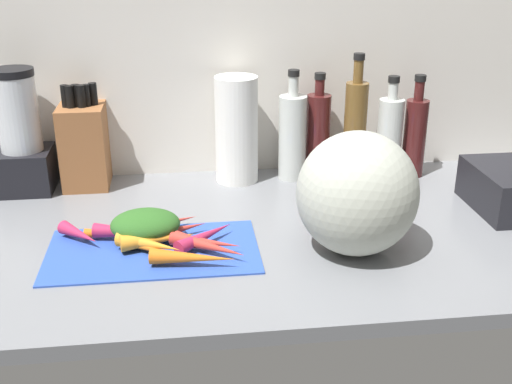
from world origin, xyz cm
name	(u,v)px	position (x,y,z in cm)	size (l,w,h in cm)	color
ground_plane	(253,233)	(0.00, 0.00, -1.50)	(170.00, 80.00, 3.00)	slate
wall_back	(236,60)	(0.00, 38.50, 30.00)	(170.00, 3.00, 60.00)	silver
cutting_board	(153,250)	(-21.94, -9.27, 0.40)	(43.33, 24.08, 0.80)	#2D51B7
carrot_0	(135,232)	(-25.73, -4.55, 2.39)	(3.18, 3.18, 17.78)	#B2264C
carrot_1	(176,230)	(-17.12, -4.23, 2.26)	(2.93, 2.93, 13.95)	red
carrot_2	(149,248)	(-22.58, -11.21, 1.87)	(2.15, 2.15, 14.73)	orange
carrot_3	(205,242)	(-11.15, -10.55, 2.22)	(2.84, 2.84, 14.95)	red
carrot_4	(149,244)	(-22.58, -10.57, 2.52)	(3.44, 3.44, 14.19)	orange
carrot_5	(205,236)	(-11.02, -7.92, 2.38)	(3.15, 3.15, 15.33)	#B2264C
carrot_6	(79,234)	(-37.28, -3.78, 2.30)	(3.01, 3.01, 11.16)	#B2264C
carrot_7	(123,233)	(-28.38, -3.19, 1.81)	(2.02, 2.02, 16.21)	orange
carrot_8	(169,222)	(-18.71, 0.60, 1.94)	(2.28, 2.28, 13.40)	red
carrot_9	(209,246)	(-10.50, -12.80, 2.36)	(3.12, 3.12, 16.26)	red
carrot_10	(158,239)	(-20.79, -8.51, 2.53)	(3.47, 3.47, 15.31)	orange
carrot_11	(193,258)	(-13.94, -17.32, 2.43)	(3.26, 3.26, 16.76)	orange
carrot_greens_pile	(145,225)	(-23.46, -4.16, 3.90)	(14.67, 11.29, 6.21)	#2D6023
winter_squash	(357,194)	(19.29, -13.56, 12.68)	(24.52, 23.93, 25.36)	#B2B7A8
knife_block	(84,144)	(-39.66, 30.88, 11.05)	(11.28, 13.31, 26.58)	#915933
blender_appliance	(21,139)	(-54.54, 29.25, 13.41)	(13.49, 13.49, 31.06)	black
paper_towel_roll	(237,130)	(-0.82, 29.50, 13.83)	(11.03, 11.03, 27.66)	white
bottle_0	(292,136)	(13.83, 29.43, 11.71)	(7.20, 7.20, 29.04)	silver
bottle_1	(318,133)	(21.22, 31.94, 11.47)	(6.40, 6.40, 27.55)	#471919
bottle_2	(355,128)	(30.27, 28.48, 13.63)	(5.94, 5.94, 32.95)	brown
bottle_3	(389,137)	(39.12, 26.55, 11.29)	(6.55, 6.55, 27.40)	silver
bottle_4	(415,136)	(46.43, 27.46, 11.15)	(5.95, 5.95, 27.32)	#471919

